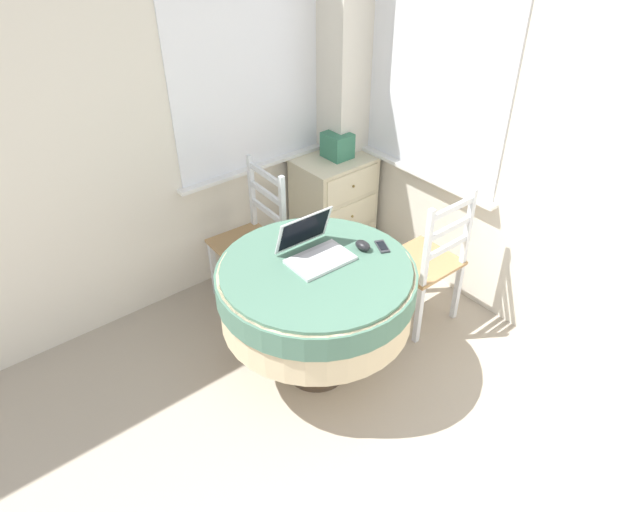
{
  "coord_description": "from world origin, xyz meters",
  "views": [
    {
      "loc": [
        -0.52,
        0.29,
        2.5
      ],
      "look_at": [
        1.15,
        2.31,
        0.68
      ],
      "focal_mm": 32.0,
      "sensor_mm": 36.0,
      "label": 1
    }
  ],
  "objects_px": {
    "cell_phone": "(382,246)",
    "storage_box": "(337,145)",
    "computer_mouse": "(363,245)",
    "dining_chair_near_right_window": "(427,262)",
    "laptop": "(314,249)",
    "dining_chair_near_back_window": "(253,240)",
    "corner_cabinet": "(334,204)",
    "round_dining_table": "(316,290)"
  },
  "relations": [
    {
      "from": "cell_phone",
      "to": "dining_chair_near_back_window",
      "type": "distance_m",
      "value": 0.99
    },
    {
      "from": "computer_mouse",
      "to": "storage_box",
      "type": "relative_size",
      "value": 0.52
    },
    {
      "from": "dining_chair_near_right_window",
      "to": "corner_cabinet",
      "type": "height_order",
      "value": "dining_chair_near_right_window"
    },
    {
      "from": "round_dining_table",
      "to": "computer_mouse",
      "type": "distance_m",
      "value": 0.35
    },
    {
      "from": "computer_mouse",
      "to": "cell_phone",
      "type": "relative_size",
      "value": 0.76
    },
    {
      "from": "laptop",
      "to": "dining_chair_near_right_window",
      "type": "height_order",
      "value": "laptop"
    },
    {
      "from": "storage_box",
      "to": "corner_cabinet",
      "type": "bearing_deg",
      "value": -176.42
    },
    {
      "from": "computer_mouse",
      "to": "dining_chair_near_back_window",
      "type": "xyz_separation_m",
      "value": [
        -0.17,
        0.85,
        -0.33
      ]
    },
    {
      "from": "computer_mouse",
      "to": "cell_phone",
      "type": "xyz_separation_m",
      "value": [
        0.1,
        -0.05,
        -0.02
      ]
    },
    {
      "from": "corner_cabinet",
      "to": "storage_box",
      "type": "xyz_separation_m",
      "value": [
        0.03,
        0.0,
        0.47
      ]
    },
    {
      "from": "storage_box",
      "to": "cell_phone",
      "type": "bearing_deg",
      "value": -118.96
    },
    {
      "from": "cell_phone",
      "to": "storage_box",
      "type": "height_order",
      "value": "storage_box"
    },
    {
      "from": "computer_mouse",
      "to": "laptop",
      "type": "bearing_deg",
      "value": 155.83
    },
    {
      "from": "laptop",
      "to": "storage_box",
      "type": "distance_m",
      "value": 1.27
    },
    {
      "from": "computer_mouse",
      "to": "dining_chair_near_right_window",
      "type": "relative_size",
      "value": 0.1
    },
    {
      "from": "laptop",
      "to": "storage_box",
      "type": "bearing_deg",
      "value": 43.56
    },
    {
      "from": "cell_phone",
      "to": "corner_cabinet",
      "type": "distance_m",
      "value": 1.23
    },
    {
      "from": "cell_phone",
      "to": "corner_cabinet",
      "type": "bearing_deg",
      "value": 62.24
    },
    {
      "from": "cell_phone",
      "to": "storage_box",
      "type": "bearing_deg",
      "value": 61.04
    },
    {
      "from": "laptop",
      "to": "dining_chair_near_back_window",
      "type": "xyz_separation_m",
      "value": [
        0.08,
        0.74,
        -0.35
      ]
    },
    {
      "from": "dining_chair_near_right_window",
      "to": "dining_chair_near_back_window",
      "type": "bearing_deg",
      "value": 127.82
    },
    {
      "from": "round_dining_table",
      "to": "cell_phone",
      "type": "distance_m",
      "value": 0.43
    },
    {
      "from": "cell_phone",
      "to": "dining_chair_near_back_window",
      "type": "relative_size",
      "value": 0.14
    },
    {
      "from": "cell_phone",
      "to": "laptop",
      "type": "bearing_deg",
      "value": 154.39
    },
    {
      "from": "laptop",
      "to": "round_dining_table",
      "type": "bearing_deg",
      "value": -123.71
    },
    {
      "from": "round_dining_table",
      "to": "dining_chair_near_right_window",
      "type": "relative_size",
      "value": 1.11
    },
    {
      "from": "computer_mouse",
      "to": "dining_chair_near_back_window",
      "type": "relative_size",
      "value": 0.1
    },
    {
      "from": "cell_phone",
      "to": "storage_box",
      "type": "distance_m",
      "value": 1.19
    },
    {
      "from": "laptop",
      "to": "corner_cabinet",
      "type": "height_order",
      "value": "laptop"
    },
    {
      "from": "cell_phone",
      "to": "computer_mouse",
      "type": "bearing_deg",
      "value": 150.85
    },
    {
      "from": "round_dining_table",
      "to": "dining_chair_near_right_window",
      "type": "bearing_deg",
      "value": -5.28
    },
    {
      "from": "corner_cabinet",
      "to": "computer_mouse",
      "type": "bearing_deg",
      "value": -123.15
    },
    {
      "from": "corner_cabinet",
      "to": "round_dining_table",
      "type": "bearing_deg",
      "value": -134.76
    },
    {
      "from": "dining_chair_near_back_window",
      "to": "storage_box",
      "type": "height_order",
      "value": "dining_chair_near_back_window"
    },
    {
      "from": "dining_chair_near_right_window",
      "to": "storage_box",
      "type": "relative_size",
      "value": 5.06
    },
    {
      "from": "laptop",
      "to": "storage_box",
      "type": "relative_size",
      "value": 1.8
    },
    {
      "from": "computer_mouse",
      "to": "corner_cabinet",
      "type": "bearing_deg",
      "value": 56.85
    },
    {
      "from": "dining_chair_near_back_window",
      "to": "dining_chair_near_right_window",
      "type": "xyz_separation_m",
      "value": [
        0.7,
        -0.9,
        0.0
      ]
    },
    {
      "from": "computer_mouse",
      "to": "corner_cabinet",
      "type": "relative_size",
      "value": 0.13
    },
    {
      "from": "dining_chair_near_back_window",
      "to": "round_dining_table",
      "type": "bearing_deg",
      "value": -99.01
    },
    {
      "from": "computer_mouse",
      "to": "corner_cabinet",
      "type": "height_order",
      "value": "computer_mouse"
    },
    {
      "from": "dining_chair_near_right_window",
      "to": "storage_box",
      "type": "xyz_separation_m",
      "value": [
        0.14,
        1.03,
        0.39
      ]
    }
  ]
}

